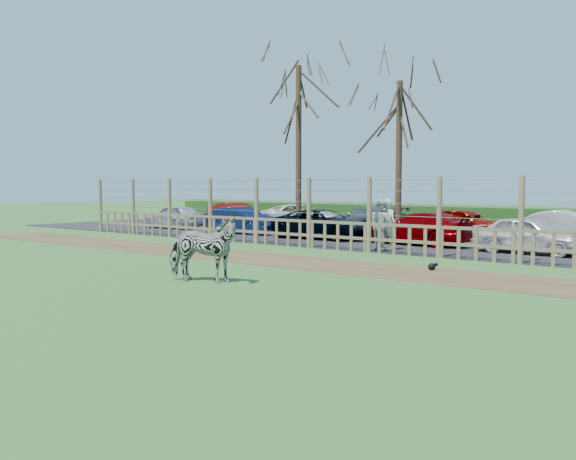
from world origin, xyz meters
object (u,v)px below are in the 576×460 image
Objects in this scene: car_0 at (173,216)px; car_10 at (464,222)px; crow at (432,266)px; tree_mid at (399,121)px; tree_left at (299,109)px; visitor_a at (388,224)px; car_4 at (529,235)px; visitor_b at (381,225)px; car_9 at (365,219)px; zebra at (202,249)px; car_8 at (301,216)px; car_3 at (420,228)px; car_2 at (323,224)px; car_7 at (236,213)px; car_11 at (568,226)px; car_1 at (241,220)px.

car_10 is (13.40, 4.75, 0.00)m from car_0.
tree_mid is at bearing 124.41° from crow.
tree_left is 4.57× the size of visitor_a.
crow is 5.51m from car_4.
visitor_a and visitor_b have the same top height.
tree_left is at bearing 82.56° from car_4.
car_9 is (1.58, 3.10, -4.98)m from tree_left.
car_4 is (4.27, 2.03, -0.26)m from visitor_b.
zebra is 0.42× the size of car_8.
car_4 is (0.68, 5.45, 0.53)m from crow.
car_3 is (0.10, 2.57, -0.26)m from visitor_b.
car_8 is (-4.87, 4.78, 0.00)m from car_2.
car_7 is at bearing -103.02° from car_3.
car_8 is at bearing -34.56° from visitor_a.
car_10 is at bearing 88.53° from car_11.
car_9 is (-0.82, 4.51, 0.00)m from car_2.
car_9 is 8.99m from car_11.
tree_mid is 25.35× the size of crow.
visitor_b reaches higher than car_10.
car_10 is (8.40, 5.08, 0.00)m from car_1.
car_8 is at bearing 128.11° from car_0.
car_7 is at bearing 60.09° from car_2.
car_10 is at bearing -40.25° from car_2.
crow is 11.57m from car_10.
car_11 is (4.31, -0.18, 0.00)m from car_10.
visitor_b is 6.41× the size of crow.
visitor_b is at bearing -66.89° from tree_mid.
car_11 is at bearing -89.94° from car_10.
tree_left is 4.57× the size of visitor_b.
car_11 is at bearing -100.11° from visitor_b.
zebra is 8.63m from visitor_b.
tree_left reaches higher than car_3.
car_8 is at bearing -88.00° from car_7.
car_1 is (-8.71, 2.39, -0.26)m from visitor_b.
tree_mid reaches higher than car_10.
visitor_a reaches higher than car_4.
tree_mid reaches higher than car_2.
tree_left reaches higher than car_11.
car_7 is (-13.75, 7.34, -0.26)m from visitor_b.
visitor_a is at bearing 152.25° from car_11.
car_11 is (3.99, 7.29, -0.26)m from visitor_b.
car_0 is 14.22m from car_10.
visitor_a is at bearing -174.04° from car_10.
tree_mid reaches higher than car_9.
tree_mid is at bearing 94.60° from car_0.
car_2 and car_11 have the same top height.
car_10 is (-0.71, 16.09, -0.13)m from zebra.
crow is 0.06× the size of car_8.
car_11 is (-0.28, 5.25, 0.00)m from car_4.
car_3 is (8.82, 0.18, 0.00)m from car_1.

